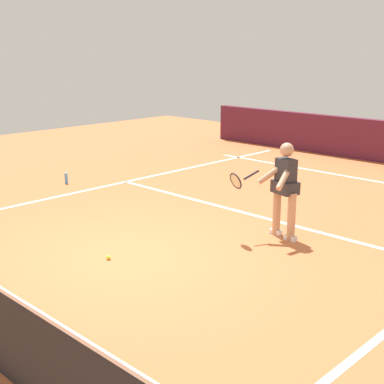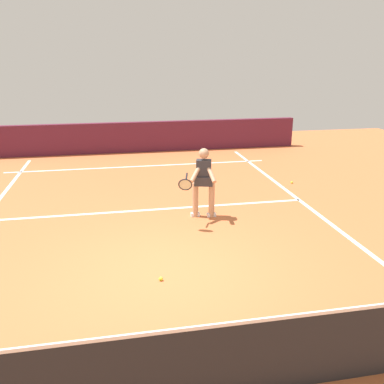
% 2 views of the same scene
% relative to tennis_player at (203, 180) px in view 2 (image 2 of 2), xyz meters
% --- Properties ---
extents(ground_plane, '(24.48, 24.48, 0.00)m').
position_rel_tennis_player_xyz_m(ground_plane, '(1.08, 2.23, -0.85)').
color(ground_plane, '#C66638').
extents(court_back_wall, '(12.36, 0.24, 1.12)m').
position_rel_tennis_player_xyz_m(court_back_wall, '(1.08, -6.89, -0.29)').
color(court_back_wall, '#561E33').
rests_on(court_back_wall, ground).
extents(baseline_marking, '(8.36, 0.10, 0.01)m').
position_rel_tennis_player_xyz_m(baseline_marking, '(1.08, -4.69, -0.84)').
color(baseline_marking, white).
rests_on(baseline_marking, ground).
extents(service_line_marking, '(7.36, 0.10, 0.01)m').
position_rel_tennis_player_xyz_m(service_line_marking, '(1.08, -0.64, -0.84)').
color(service_line_marking, white).
rests_on(service_line_marking, ground).
extents(sideline_left_marking, '(0.10, 16.83, 0.01)m').
position_rel_tennis_player_xyz_m(sideline_left_marking, '(-2.60, 2.23, -0.84)').
color(sideline_left_marking, white).
rests_on(sideline_left_marking, ground).
extents(court_net, '(8.04, 0.08, 1.01)m').
position_rel_tennis_player_xyz_m(court_net, '(1.08, 4.99, -0.38)').
color(court_net, '#4C4C51').
rests_on(court_net, ground).
extents(tennis_player, '(0.94, 0.89, 1.55)m').
position_rel_tennis_player_xyz_m(tennis_player, '(0.00, 0.00, 0.00)').
color(tennis_player, tan).
rests_on(tennis_player, ground).
extents(tennis_ball_near, '(0.07, 0.07, 0.07)m').
position_rel_tennis_player_xyz_m(tennis_ball_near, '(-3.00, -1.99, -0.81)').
color(tennis_ball_near, '#D1E533').
rests_on(tennis_ball_near, ground).
extents(tennis_ball_mid, '(0.07, 0.07, 0.07)m').
position_rel_tennis_player_xyz_m(tennis_ball_mid, '(1.24, 2.54, -0.81)').
color(tennis_ball_mid, '#D1E533').
rests_on(tennis_ball_mid, ground).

